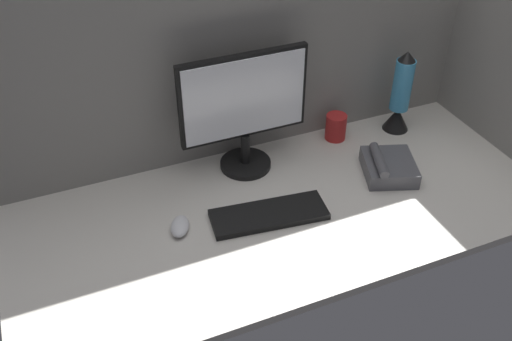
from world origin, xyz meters
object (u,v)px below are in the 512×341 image
lava_lamp (400,98)px  desk_phone (388,167)px  monitor (244,107)px  keyboard (269,215)px  mouse (180,226)px  mug_red_plastic (336,127)px

lava_lamp → desk_phone: bearing=-128.8°
monitor → desk_phone: bearing=-28.8°
keyboard → lava_lamp: bearing=30.3°
monitor → lava_lamp: monitor is taller
monitor → desk_phone: size_ratio=1.88×
monitor → lava_lamp: bearing=-0.4°
keyboard → mouse: mouse is taller
monitor → mouse: 45.08cm
monitor → mug_red_plastic: monitor is taller
monitor → desk_phone: 54.19cm
keyboard → mouse: 28.33cm
keyboard → lava_lamp: size_ratio=1.14×
desk_phone → monitor: bearing=151.2°
mouse → monitor: bearing=60.8°
mug_red_plastic → keyboard: bearing=-142.7°
keyboard → desk_phone: 47.38cm
mouse → lava_lamp: size_ratio=0.29×
mouse → desk_phone: bearing=23.1°
mug_red_plastic → lava_lamp: 26.58cm
lava_lamp → monitor: bearing=179.6°
monitor → keyboard: monitor is taller
keyboard → mug_red_plastic: mug_red_plastic is taller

